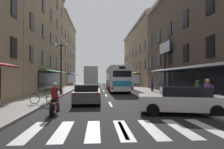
{
  "coord_description": "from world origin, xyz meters",
  "views": [
    {
      "loc": [
        -0.96,
        -16.96,
        1.96
      ],
      "look_at": [
        0.98,
        7.27,
        2.27
      ],
      "focal_mm": 30.06,
      "sensor_mm": 36.0,
      "label": 1
    }
  ],
  "objects_px": {
    "sedan_near": "(88,94)",
    "sedan_mid": "(181,100)",
    "pedestrian_far": "(152,84)",
    "transit_bus": "(117,78)",
    "pedestrian_mid": "(198,90)",
    "street_lamp_twin": "(61,66)",
    "box_truck": "(92,77)",
    "pedestrian_near": "(208,93)",
    "motorcycle_rider": "(55,101)",
    "billboard_sign": "(165,53)",
    "bicycle_near": "(43,98)",
    "bicycle_mid": "(54,93)"
  },
  "relations": [
    {
      "from": "street_lamp_twin",
      "to": "pedestrian_near",
      "type": "bearing_deg",
      "value": -42.51
    },
    {
      "from": "bicycle_near",
      "to": "motorcycle_rider",
      "type": "bearing_deg",
      "value": -64.28
    },
    {
      "from": "box_truck",
      "to": "pedestrian_far",
      "type": "bearing_deg",
      "value": -58.45
    },
    {
      "from": "motorcycle_rider",
      "to": "pedestrian_near",
      "type": "xyz_separation_m",
      "value": [
        8.63,
        0.35,
        0.34
      ]
    },
    {
      "from": "sedan_near",
      "to": "motorcycle_rider",
      "type": "xyz_separation_m",
      "value": [
        -1.5,
        -4.06,
        -0.01
      ]
    },
    {
      "from": "bicycle_near",
      "to": "street_lamp_twin",
      "type": "bearing_deg",
      "value": 90.54
    },
    {
      "from": "transit_bus",
      "to": "pedestrian_far",
      "type": "distance_m",
      "value": 5.02
    },
    {
      "from": "bicycle_near",
      "to": "box_truck",
      "type": "bearing_deg",
      "value": 83.68
    },
    {
      "from": "billboard_sign",
      "to": "bicycle_mid",
      "type": "distance_m",
      "value": 13.28
    },
    {
      "from": "box_truck",
      "to": "bicycle_mid",
      "type": "xyz_separation_m",
      "value": [
        -2.9,
        -18.77,
        -1.5
      ]
    },
    {
      "from": "transit_bus",
      "to": "box_truck",
      "type": "bearing_deg",
      "value": 110.26
    },
    {
      "from": "motorcycle_rider",
      "to": "bicycle_mid",
      "type": "height_order",
      "value": "motorcycle_rider"
    },
    {
      "from": "box_truck",
      "to": "street_lamp_twin",
      "type": "relative_size",
      "value": 1.39
    },
    {
      "from": "box_truck",
      "to": "sedan_near",
      "type": "xyz_separation_m",
      "value": [
        0.35,
        -22.37,
        -1.28
      ]
    },
    {
      "from": "pedestrian_far",
      "to": "bicycle_mid",
      "type": "bearing_deg",
      "value": 134.6
    },
    {
      "from": "billboard_sign",
      "to": "box_truck",
      "type": "relative_size",
      "value": 0.82
    },
    {
      "from": "box_truck",
      "to": "pedestrian_mid",
      "type": "bearing_deg",
      "value": -69.09
    },
    {
      "from": "box_truck",
      "to": "sedan_mid",
      "type": "relative_size",
      "value": 1.56
    },
    {
      "from": "pedestrian_near",
      "to": "motorcycle_rider",
      "type": "bearing_deg",
      "value": 163.42
    },
    {
      "from": "sedan_mid",
      "to": "motorcycle_rider",
      "type": "xyz_separation_m",
      "value": [
        -6.66,
        0.44,
        -0.03
      ]
    },
    {
      "from": "sedan_near",
      "to": "street_lamp_twin",
      "type": "relative_size",
      "value": 0.84
    },
    {
      "from": "sedan_mid",
      "to": "pedestrian_mid",
      "type": "distance_m",
      "value": 5.2
    },
    {
      "from": "sedan_near",
      "to": "bicycle_near",
      "type": "xyz_separation_m",
      "value": [
        -2.95,
        -1.05,
        -0.21
      ]
    },
    {
      "from": "transit_bus",
      "to": "box_truck",
      "type": "relative_size",
      "value": 1.52
    },
    {
      "from": "sedan_near",
      "to": "pedestrian_far",
      "type": "xyz_separation_m",
      "value": [
        7.71,
        9.24,
        0.36
      ]
    },
    {
      "from": "motorcycle_rider",
      "to": "street_lamp_twin",
      "type": "xyz_separation_m",
      "value": [
        -1.51,
        9.64,
        2.34
      ]
    },
    {
      "from": "bicycle_near",
      "to": "transit_bus",
      "type": "bearing_deg",
      "value": 63.51
    },
    {
      "from": "billboard_sign",
      "to": "pedestrian_far",
      "type": "relative_size",
      "value": 3.3
    },
    {
      "from": "transit_bus",
      "to": "pedestrian_mid",
      "type": "xyz_separation_m",
      "value": [
        4.84,
        -12.3,
        -0.8
      ]
    },
    {
      "from": "box_truck",
      "to": "pedestrian_near",
      "type": "bearing_deg",
      "value": -73.99
    },
    {
      "from": "pedestrian_far",
      "to": "sedan_near",
      "type": "bearing_deg",
      "value": 157.53
    },
    {
      "from": "bicycle_mid",
      "to": "sedan_near",
      "type": "bearing_deg",
      "value": -47.87
    },
    {
      "from": "transit_bus",
      "to": "pedestrian_mid",
      "type": "height_order",
      "value": "transit_bus"
    },
    {
      "from": "sedan_near",
      "to": "sedan_mid",
      "type": "height_order",
      "value": "sedan_mid"
    },
    {
      "from": "sedan_near",
      "to": "pedestrian_far",
      "type": "relative_size",
      "value": 2.43
    },
    {
      "from": "box_truck",
      "to": "billboard_sign",
      "type": "bearing_deg",
      "value": -58.68
    },
    {
      "from": "sedan_near",
      "to": "bicycle_mid",
      "type": "height_order",
      "value": "sedan_near"
    },
    {
      "from": "box_truck",
      "to": "pedestrian_far",
      "type": "xyz_separation_m",
      "value": [
        8.06,
        -13.13,
        -0.92
      ]
    },
    {
      "from": "sedan_near",
      "to": "sedan_mid",
      "type": "distance_m",
      "value": 6.84
    },
    {
      "from": "box_truck",
      "to": "bicycle_near",
      "type": "distance_m",
      "value": 23.61
    },
    {
      "from": "pedestrian_far",
      "to": "street_lamp_twin",
      "type": "distance_m",
      "value": 11.49
    },
    {
      "from": "pedestrian_far",
      "to": "box_truck",
      "type": "bearing_deg",
      "value": 48.92
    },
    {
      "from": "box_truck",
      "to": "pedestrian_far",
      "type": "height_order",
      "value": "box_truck"
    },
    {
      "from": "pedestrian_near",
      "to": "pedestrian_far",
      "type": "height_order",
      "value": "pedestrian_far"
    },
    {
      "from": "motorcycle_rider",
      "to": "pedestrian_far",
      "type": "relative_size",
      "value": 1.14
    },
    {
      "from": "pedestrian_mid",
      "to": "street_lamp_twin",
      "type": "relative_size",
      "value": 0.3
    },
    {
      "from": "transit_bus",
      "to": "bicycle_mid",
      "type": "distance_m",
      "value": 10.78
    },
    {
      "from": "pedestrian_near",
      "to": "sedan_near",
      "type": "bearing_deg",
      "value": 133.62
    },
    {
      "from": "motorcycle_rider",
      "to": "sedan_near",
      "type": "bearing_deg",
      "value": 69.69
    },
    {
      "from": "sedan_near",
      "to": "sedan_mid",
      "type": "relative_size",
      "value": 0.94
    }
  ]
}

